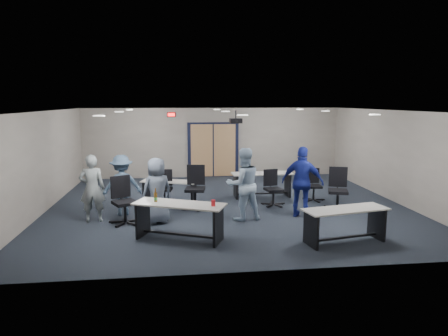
{
  "coord_description": "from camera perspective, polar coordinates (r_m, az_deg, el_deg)",
  "views": [
    {
      "loc": [
        -1.42,
        -11.02,
        2.98
      ],
      "look_at": [
        -0.14,
        -0.3,
        1.15
      ],
      "focal_mm": 32.0,
      "sensor_mm": 36.0,
      "label": 1
    }
  ],
  "objects": [
    {
      "name": "back_wall",
      "position": [
        15.67,
        -1.57,
        3.64
      ],
      "size": [
        10.0,
        0.04,
        2.7
      ],
      "primitive_type": "cube",
      "color": "gray",
      "rests_on": "floor"
    },
    {
      "name": "ceiling_can_lights",
      "position": [
        11.37,
        0.38,
        8.05
      ],
      "size": [
        6.24,
        5.74,
        0.02
      ],
      "primitive_type": null,
      "color": "white",
      "rests_on": "ceiling"
    },
    {
      "name": "chair_loose_right",
      "position": [
        11.31,
        15.98,
        -2.98
      ],
      "size": [
        0.94,
        0.94,
        1.17
      ],
      "primitive_type": null,
      "rotation": [
        0.0,
        0.0,
        -0.33
      ],
      "color": "black",
      "rests_on": "floor"
    },
    {
      "name": "person_back",
      "position": [
        10.79,
        -14.37,
        -2.38
      ],
      "size": [
        1.14,
        0.84,
        1.59
      ],
      "primitive_type": "imported",
      "rotation": [
        0.0,
        0.0,
        3.4
      ],
      "color": "#46617F",
      "rests_on": "floor"
    },
    {
      "name": "chair_back_d",
      "position": [
        12.25,
        12.72,
        -2.39
      ],
      "size": [
        0.66,
        0.66,
        0.96
      ],
      "primitive_type": null,
      "rotation": [
        0.0,
        0.0,
        -0.09
      ],
      "color": "black",
      "rests_on": "floor"
    },
    {
      "name": "chair_back_b",
      "position": [
        11.08,
        -4.15,
        -2.8
      ],
      "size": [
        0.86,
        0.86,
        1.2
      ],
      "primitive_type": null,
      "rotation": [
        0.0,
        0.0,
        -0.16
      ],
      "color": "black",
      "rests_on": "floor"
    },
    {
      "name": "person_lightblue",
      "position": [
        9.99,
        2.81,
        -2.32
      ],
      "size": [
        1.01,
        0.85,
        1.83
      ],
      "primitive_type": "imported",
      "rotation": [
        0.0,
        0.0,
        3.34
      ],
      "color": "#A7C1DD",
      "rests_on": "floor"
    },
    {
      "name": "double_door",
      "position": [
        15.67,
        -1.55,
        2.53
      ],
      "size": [
        2.0,
        0.07,
        2.2
      ],
      "color": "black",
      "rests_on": "back_wall"
    },
    {
      "name": "chair_back_c",
      "position": [
        11.48,
        7.1,
        -2.86
      ],
      "size": [
        0.77,
        0.77,
        1.03
      ],
      "primitive_type": null,
      "rotation": [
        0.0,
        0.0,
        0.21
      ],
      "color": "black",
      "rests_on": "floor"
    },
    {
      "name": "table_front_right",
      "position": [
        8.87,
        16.92,
        -7.02
      ],
      "size": [
        1.9,
        0.94,
        0.74
      ],
      "rotation": [
        0.0,
        0.0,
        0.19
      ],
      "color": "#AEACA4",
      "rests_on": "floor"
    },
    {
      "name": "ceiling_projector",
      "position": [
        11.66,
        1.7,
        6.78
      ],
      "size": [
        0.35,
        0.32,
        0.37
      ],
      "color": "black",
      "rests_on": "ceiling"
    },
    {
      "name": "left_wall",
      "position": [
        11.71,
        -24.54,
        0.74
      ],
      "size": [
        0.04,
        9.0,
        2.7
      ],
      "primitive_type": "cube",
      "color": "gray",
      "rests_on": "floor"
    },
    {
      "name": "person_plaid",
      "position": [
        9.86,
        -9.56,
        -3.22
      ],
      "size": [
        0.95,
        0.84,
        1.62
      ],
      "primitive_type": "imported",
      "rotation": [
        0.0,
        0.0,
        3.66
      ],
      "color": "#4E586B",
      "rests_on": "floor"
    },
    {
      "name": "right_wall",
      "position": [
        12.86,
        23.22,
        1.55
      ],
      "size": [
        0.04,
        9.0,
        2.7
      ],
      "primitive_type": "cube",
      "color": "gray",
      "rests_on": "floor"
    },
    {
      "name": "table_back_left",
      "position": [
        11.81,
        -7.79,
        -2.84
      ],
      "size": [
        1.72,
        1.0,
        0.66
      ],
      "rotation": [
        0.0,
        0.0,
        -0.3
      ],
      "color": "#AEACA4",
      "rests_on": "floor"
    },
    {
      "name": "table_front_left",
      "position": [
        8.7,
        -6.41,
        -6.61
      ],
      "size": [
        2.08,
        1.39,
        1.1
      ],
      "rotation": [
        0.0,
        0.0,
        -0.41
      ],
      "color": "#AEACA4",
      "rests_on": "floor"
    },
    {
      "name": "floor",
      "position": [
        11.51,
        0.52,
        -5.39
      ],
      "size": [
        10.0,
        10.0,
        0.0
      ],
      "primitive_type": "plane",
      "color": "black",
      "rests_on": "ground"
    },
    {
      "name": "person_navy",
      "position": [
        10.43,
        11.14,
        -1.98
      ],
      "size": [
        1.15,
        0.92,
        1.83
      ],
      "primitive_type": "imported",
      "rotation": [
        0.0,
        0.0,
        2.62
      ],
      "color": "navy",
      "rests_on": "floor"
    },
    {
      "name": "front_wall",
      "position": [
        6.87,
        5.32,
        -4.14
      ],
      "size": [
        10.0,
        0.04,
        2.7
      ],
      "primitive_type": "cube",
      "color": "gray",
      "rests_on": "floor"
    },
    {
      "name": "table_back_right",
      "position": [
        12.5,
        5.44,
        -1.79
      ],
      "size": [
        1.89,
        0.66,
        0.76
      ],
      "rotation": [
        0.0,
        0.0,
        0.02
      ],
      "color": "#AEACA4",
      "rests_on": "floor"
    },
    {
      "name": "ceiling",
      "position": [
        11.12,
        0.54,
        8.17
      ],
      "size": [
        10.0,
        9.0,
        0.04
      ],
      "primitive_type": "cube",
      "color": "silver",
      "rests_on": "back_wall"
    },
    {
      "name": "person_gray",
      "position": [
        10.35,
        -18.32,
        -2.79
      ],
      "size": [
        0.65,
        0.46,
        1.69
      ],
      "primitive_type": "imported",
      "rotation": [
        0.0,
        0.0,
        3.23
      ],
      "color": "gray",
      "rests_on": "floor"
    },
    {
      "name": "exit_sign",
      "position": [
        15.48,
        -7.53,
        7.57
      ],
      "size": [
        0.32,
        0.07,
        0.18
      ],
      "color": "black",
      "rests_on": "back_wall"
    },
    {
      "name": "chair_back_a",
      "position": [
        11.61,
        -8.55,
        -2.81
      ],
      "size": [
        0.71,
        0.71,
        1.01
      ],
      "primitive_type": null,
      "rotation": [
        0.0,
        0.0,
        -0.13
      ],
      "color": "black",
      "rests_on": "floor"
    },
    {
      "name": "chair_loose_left",
      "position": [
        10.01,
        -14.01,
        -4.55
      ],
      "size": [
        0.99,
        0.99,
        1.16
      ],
      "primitive_type": null,
      "rotation": [
        0.0,
        0.0,
        0.49
      ],
      "color": "black",
      "rests_on": "floor"
    }
  ]
}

